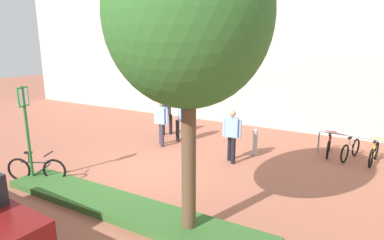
# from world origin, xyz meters

# --- Properties ---
(ground_plane) EXTENTS (60.00, 60.00, 0.00)m
(ground_plane) POSITION_xyz_m (0.00, 0.00, 0.00)
(ground_plane) COLOR #9E5B47
(building_facade) EXTENTS (28.00, 1.20, 10.00)m
(building_facade) POSITION_xyz_m (0.00, 7.17, 5.00)
(building_facade) COLOR beige
(building_facade) RESTS_ON ground
(planter_strip) EXTENTS (7.00, 1.10, 0.16)m
(planter_strip) POSITION_xyz_m (0.98, -2.36, 0.08)
(planter_strip) COLOR #336028
(planter_strip) RESTS_ON ground
(tree_sidewalk) EXTENTS (2.95, 2.95, 5.83)m
(tree_sidewalk) POSITION_xyz_m (2.71, -2.36, 4.19)
(tree_sidewalk) COLOR brown
(tree_sidewalk) RESTS_ON ground
(parking_sign_post) EXTENTS (0.12, 0.36, 2.66)m
(parking_sign_post) POSITION_xyz_m (-2.32, -2.36, 1.73)
(parking_sign_post) COLOR #2D7238
(parking_sign_post) RESTS_ON ground
(bike_at_sign) EXTENTS (1.54, 0.78, 0.86)m
(bike_at_sign) POSITION_xyz_m (-2.22, -2.29, 0.35)
(bike_at_sign) COLOR black
(bike_at_sign) RESTS_ON ground
(bike_rack_cluster) EXTENTS (2.09, 1.71, 0.83)m
(bike_rack_cluster) POSITION_xyz_m (5.17, 4.01, 0.35)
(bike_rack_cluster) COLOR #99999E
(bike_rack_cluster) RESTS_ON ground
(bollard_steel) EXTENTS (0.16, 0.16, 0.90)m
(bollard_steel) POSITION_xyz_m (2.30, 2.81, 0.45)
(bollard_steel) COLOR #ADADB2
(bollard_steel) RESTS_ON ground
(person_casual_tan) EXTENTS (0.38, 0.56, 1.72)m
(person_casual_tan) POSITION_xyz_m (-0.76, 2.98, 0.98)
(person_casual_tan) COLOR black
(person_casual_tan) RESTS_ON ground
(person_shirt_white) EXTENTS (0.60, 0.35, 1.72)m
(person_shirt_white) POSITION_xyz_m (1.86, 1.79, 0.98)
(person_shirt_white) COLOR black
(person_shirt_white) RESTS_ON ground
(person_shirt_blue) EXTENTS (0.61, 0.34, 1.72)m
(person_shirt_blue) POSITION_xyz_m (-1.09, 2.09, 0.98)
(person_shirt_blue) COLOR #383342
(person_shirt_blue) RESTS_ON ground
(person_suited_dark) EXTENTS (0.36, 0.60, 1.72)m
(person_suited_dark) POSITION_xyz_m (-1.76, 3.42, 0.98)
(person_suited_dark) COLOR black
(person_suited_dark) RESTS_ON ground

